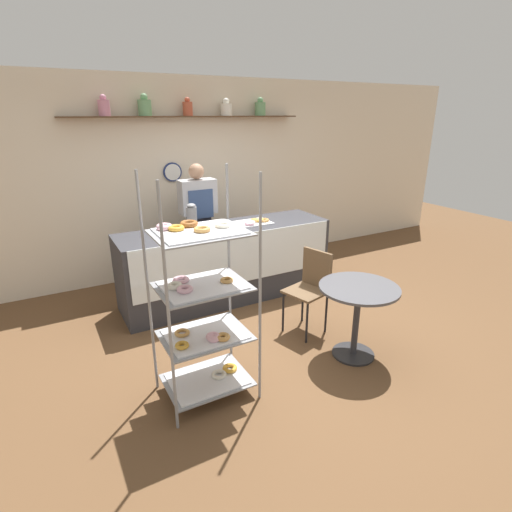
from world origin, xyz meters
TOP-DOWN VIEW (x-y plane):
  - ground_plane at (0.00, 0.00)m, footprint 14.00×14.00m
  - back_wall at (-0.00, 2.35)m, footprint 10.00×0.30m
  - display_counter at (0.00, 1.15)m, footprint 2.61×0.72m
  - pastry_rack at (-0.95, -0.45)m, footprint 0.73×0.56m
  - person_worker at (-0.13, 1.73)m, footprint 0.47×0.23m
  - cafe_table at (0.51, -0.63)m, footprint 0.74×0.74m
  - cafe_chair at (0.43, -0.01)m, footprint 0.47×0.47m
  - coffee_carafe at (-0.41, 1.19)m, footprint 0.12×0.12m
  - donut_tray_counter at (0.38, 1.13)m, footprint 0.46×0.34m

SIDE VIEW (x-z plane):
  - ground_plane at x=0.00m, z-range 0.00..0.00m
  - display_counter at x=0.00m, z-range 0.00..0.93m
  - cafe_chair at x=0.43m, z-range 0.10..0.98m
  - cafe_table at x=0.51m, z-range 0.19..0.91m
  - pastry_rack at x=-0.95m, z-range -0.12..1.73m
  - person_worker at x=-0.13m, z-range 0.07..1.69m
  - donut_tray_counter at x=0.38m, z-range 0.92..0.97m
  - coffee_carafe at x=-0.41m, z-range 0.92..1.25m
  - back_wall at x=0.00m, z-range 0.02..2.72m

